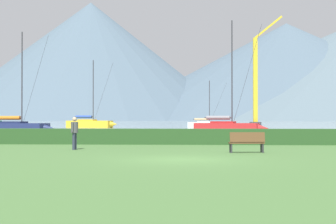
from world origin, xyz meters
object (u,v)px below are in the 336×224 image
(sailboat_slip_6, at_px, (207,125))
(sailboat_slip_2, at_px, (18,127))
(park_bench_near_path, at_px, (247,141))
(sailboat_slip_4, at_px, (228,127))
(person_standing_walker, at_px, (75,130))
(sailboat_slip_3, at_px, (90,123))
(dock_crane, at_px, (256,87))

(sailboat_slip_6, bearing_deg, sailboat_slip_2, -121.39)
(sailboat_slip_6, height_order, park_bench_near_path, sailboat_slip_6)
(sailboat_slip_2, bearing_deg, park_bench_near_path, -41.52)
(sailboat_slip_4, distance_m, park_bench_near_path, 29.40)
(person_standing_walker, bearing_deg, sailboat_slip_2, 127.60)
(sailboat_slip_4, xyz_separation_m, park_bench_near_path, (-1.07, -29.39, -0.13))
(sailboat_slip_4, bearing_deg, sailboat_slip_6, 109.69)
(sailboat_slip_3, height_order, park_bench_near_path, sailboat_slip_3)
(sailboat_slip_6, bearing_deg, person_standing_walker, -91.52)
(sailboat_slip_3, xyz_separation_m, dock_crane, (28.34, 14.67, 6.71))
(sailboat_slip_2, distance_m, sailboat_slip_6, 32.88)
(sailboat_slip_3, relative_size, person_standing_walker, 6.59)
(sailboat_slip_4, relative_size, person_standing_walker, 7.16)
(sailboat_slip_4, relative_size, dock_crane, 0.57)
(sailboat_slip_3, distance_m, dock_crane, 32.61)
(sailboat_slip_6, xyz_separation_m, dock_crane, (9.63, 16.89, 6.87))
(sailboat_slip_2, xyz_separation_m, sailboat_slip_6, (20.46, 25.74, -0.10))
(sailboat_slip_2, xyz_separation_m, sailboat_slip_4, (22.03, 1.07, 0.02))
(sailboat_slip_2, xyz_separation_m, dock_crane, (30.10, 42.63, 6.76))
(sailboat_slip_6, relative_size, dock_crane, 0.35)
(dock_crane, bearing_deg, sailboat_slip_6, -119.70)
(sailboat_slip_2, relative_size, dock_crane, 0.51)
(sailboat_slip_4, relative_size, sailboat_slip_6, 1.61)
(sailboat_slip_4, distance_m, person_standing_walker, 29.26)
(sailboat_slip_2, bearing_deg, dock_crane, 66.75)
(sailboat_slip_3, distance_m, sailboat_slip_4, 33.68)
(sailboat_slip_2, relative_size, sailboat_slip_6, 1.45)
(park_bench_near_path, relative_size, dock_crane, 0.08)
(sailboat_slip_4, height_order, dock_crane, dock_crane)
(sailboat_slip_3, bearing_deg, dock_crane, 38.06)
(sailboat_slip_3, relative_size, dock_crane, 0.52)
(sailboat_slip_2, bearing_deg, person_standing_walker, -52.82)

